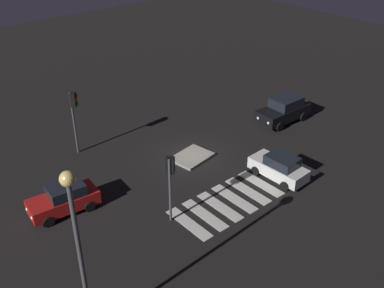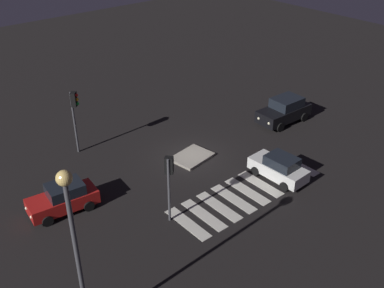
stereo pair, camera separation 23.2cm
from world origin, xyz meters
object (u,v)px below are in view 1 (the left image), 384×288
(traffic_light_west, at_px, (74,108))
(street_lamp, at_px, (76,231))
(car_black, at_px, (284,110))
(car_red, at_px, (64,199))
(traffic_island, at_px, (192,157))
(traffic_light_south, at_px, (170,173))
(car_white, at_px, (279,167))

(traffic_light_west, height_order, street_lamp, street_lamp)
(traffic_light_west, bearing_deg, car_black, 22.44)
(car_red, height_order, car_black, car_black)
(traffic_island, height_order, traffic_light_south, traffic_light_south)
(traffic_light_south, bearing_deg, car_white, -48.75)
(car_white, xyz_separation_m, traffic_light_west, (-7.82, 10.78, 2.54))
(traffic_light_west, bearing_deg, street_lamp, -71.37)
(car_white, distance_m, car_black, 7.93)
(street_lamp, bearing_deg, car_red, 70.18)
(traffic_light_west, bearing_deg, traffic_light_south, -42.68)
(traffic_island, height_order, car_red, car_red)
(traffic_island, distance_m, traffic_light_west, 8.30)
(car_black, relative_size, traffic_light_south, 1.14)
(traffic_light_west, xyz_separation_m, street_lamp, (-6.60, -13.17, 1.99))
(car_white, distance_m, traffic_light_west, 13.56)
(traffic_light_west, bearing_deg, traffic_island, -1.09)
(car_white, relative_size, car_red, 0.95)
(car_white, distance_m, traffic_light_south, 7.88)
(car_black, bearing_deg, traffic_light_west, -21.20)
(street_lamp, bearing_deg, traffic_island, 32.75)
(car_black, distance_m, street_lamp, 22.36)
(car_black, distance_m, traffic_light_south, 14.37)
(car_red, relative_size, car_black, 0.89)
(car_black, distance_m, traffic_light_west, 15.48)
(car_white, xyz_separation_m, car_red, (-11.55, 5.59, 0.03))
(car_white, distance_m, street_lamp, 15.31)
(car_white, bearing_deg, traffic_light_west, 33.59)
(car_black, xyz_separation_m, traffic_light_south, (-13.75, -3.64, 2.01))
(traffic_island, relative_size, traffic_light_west, 0.65)
(car_white, bearing_deg, traffic_light_south, 78.41)
(car_white, height_order, street_lamp, street_lamp)
(traffic_light_south, distance_m, traffic_light_west, 9.58)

